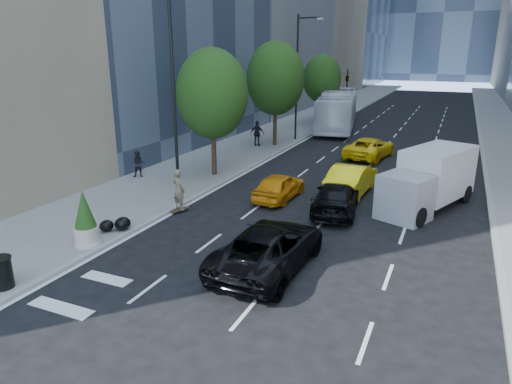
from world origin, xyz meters
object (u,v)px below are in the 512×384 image
at_px(box_truck, 429,179).
at_px(planter_shrub, 85,219).
at_px(skateboarder, 179,192).
at_px(black_sedan_lincoln, 269,247).
at_px(trash_can, 1,273).
at_px(black_sedan_mercedes, 336,198).
at_px(city_bus, 337,110).

relative_size(box_truck, planter_shrub, 2.90).
height_order(skateboarder, black_sedan_lincoln, skateboarder).
height_order(black_sedan_lincoln, trash_can, black_sedan_lincoln).
xyz_separation_m(black_sedan_lincoln, trash_can, (-7.10, -5.00, -0.14)).
xyz_separation_m(skateboarder, box_truck, (10.70, 5.39, 0.48)).
bearing_deg(box_truck, black_sedan_lincoln, -94.73).
relative_size(black_sedan_lincoln, planter_shrub, 2.57).
bearing_deg(black_sedan_lincoln, black_sedan_mercedes, -94.10).
distance_m(box_truck, planter_shrub, 15.63).
distance_m(black_sedan_lincoln, black_sedan_mercedes, 6.71).
height_order(box_truck, planter_shrub, box_truck).
distance_m(skateboarder, box_truck, 11.99).
bearing_deg(black_sedan_mercedes, city_bus, -84.31).
height_order(city_bus, box_truck, city_bus).
height_order(black_sedan_mercedes, box_truck, box_truck).
distance_m(black_sedan_lincoln, city_bus, 30.95).
bearing_deg(skateboarder, box_truck, -136.49).
xyz_separation_m(city_bus, planter_shrub, (-1.80, -31.78, -0.65)).
distance_m(black_sedan_mercedes, trash_can, 14.04).
xyz_separation_m(black_sedan_mercedes, box_truck, (3.90, 2.38, 0.76)).
xyz_separation_m(black_sedan_lincoln, city_bus, (-5.30, 30.48, 1.07)).
distance_m(black_sedan_mercedes, city_bus, 24.57).
xyz_separation_m(city_bus, trash_can, (-1.80, -35.48, -1.21)).
relative_size(skateboarder, black_sedan_mercedes, 0.40).
bearing_deg(skateboarder, city_bus, -74.93).
bearing_deg(skateboarder, black_sedan_lincoln, 165.77).
relative_size(city_bus, planter_shrub, 6.03).
bearing_deg(city_bus, black_sedan_mercedes, -85.96).
relative_size(black_sedan_mercedes, box_truck, 0.77).
distance_m(box_truck, trash_can, 18.31).
height_order(black_sedan_lincoln, box_truck, box_truck).
distance_m(skateboarder, city_bus, 26.84).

